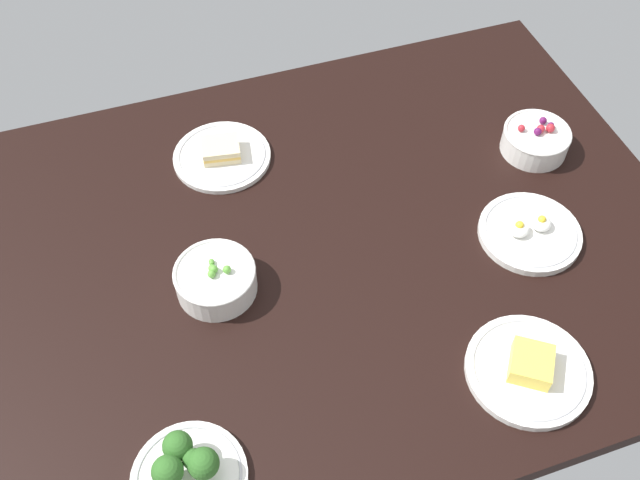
% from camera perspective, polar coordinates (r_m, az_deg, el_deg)
% --- Properties ---
extents(dining_table, '(1.46, 1.07, 0.04)m').
position_cam_1_polar(dining_table, '(1.43, -0.00, -0.99)').
color(dining_table, black).
rests_on(dining_table, ground).
extents(plate_broccoli, '(0.18, 0.18, 0.08)m').
position_cam_1_polar(plate_broccoli, '(1.18, -10.44, -17.48)').
color(plate_broccoli, white).
rests_on(plate_broccoli, dining_table).
extents(bowl_peas, '(0.15, 0.15, 0.07)m').
position_cam_1_polar(bowl_peas, '(1.34, -8.24, -3.07)').
color(bowl_peas, white).
rests_on(bowl_peas, dining_table).
extents(plate_cheese, '(0.22, 0.22, 0.05)m').
position_cam_1_polar(plate_cheese, '(1.30, 16.15, -9.76)').
color(plate_cheese, white).
rests_on(plate_cheese, dining_table).
extents(bowl_berries, '(0.14, 0.14, 0.07)m').
position_cam_1_polar(bowl_berries, '(1.64, 16.66, 7.61)').
color(bowl_berries, white).
rests_on(bowl_berries, dining_table).
extents(plate_sandwich, '(0.21, 0.21, 0.04)m').
position_cam_1_polar(plate_sandwich, '(1.58, -7.76, 6.68)').
color(plate_sandwich, white).
rests_on(plate_sandwich, dining_table).
extents(plate_eggs, '(0.20, 0.20, 0.05)m').
position_cam_1_polar(plate_eggs, '(1.48, 16.22, 0.63)').
color(plate_eggs, white).
rests_on(plate_eggs, dining_table).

